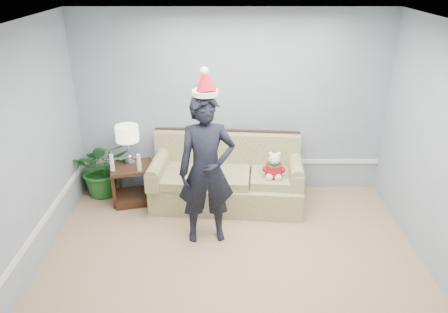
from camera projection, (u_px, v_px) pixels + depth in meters
name	position (u px, v px, depth m)	size (l,w,h in m)	color
room_shell	(235.00, 186.00, 4.03)	(4.54, 5.04, 2.74)	tan
wainscot_trim	(139.00, 205.00, 5.48)	(4.49, 4.99, 0.06)	white
sofa	(227.00, 180.00, 6.32)	(2.20, 1.09, 1.00)	#575F2D
side_table	(134.00, 188.00, 6.36)	(0.70, 0.63, 0.58)	#3C1E15
table_lamp	(127.00, 135.00, 6.10)	(0.32, 0.32, 0.58)	silver
candle_pair	(125.00, 163.00, 6.03)	(0.44, 0.06, 0.24)	silver
houseplant	(103.00, 167.00, 6.49)	(0.80, 0.69, 0.88)	#1C5920
man	(207.00, 171.00, 5.24)	(0.69, 0.45, 1.89)	black
santa_hat	(205.00, 82.00, 4.81)	(0.37, 0.40, 0.35)	white
teddy_bear	(274.00, 168.00, 5.96)	(0.25, 0.28, 0.38)	white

